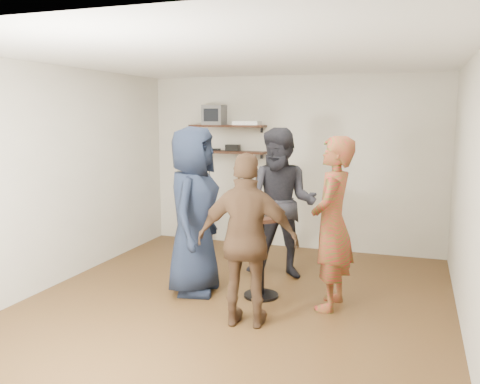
# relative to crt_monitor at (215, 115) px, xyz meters

# --- Properties ---
(room) EXTENTS (4.58, 5.08, 2.68)m
(room) POSITION_rel_crt_monitor_xyz_m (1.21, -2.38, -0.72)
(room) COLOR #422915
(room) RESTS_ON ground
(shelf_upper) EXTENTS (1.20, 0.25, 0.04)m
(shelf_upper) POSITION_rel_crt_monitor_xyz_m (0.21, 0.00, -0.17)
(shelf_upper) COLOR black
(shelf_upper) RESTS_ON room
(shelf_lower) EXTENTS (1.20, 0.25, 0.04)m
(shelf_lower) POSITION_rel_crt_monitor_xyz_m (0.21, 0.00, -0.57)
(shelf_lower) COLOR black
(shelf_lower) RESTS_ON room
(crt_monitor) EXTENTS (0.32, 0.30, 0.30)m
(crt_monitor) POSITION_rel_crt_monitor_xyz_m (0.00, 0.00, 0.00)
(crt_monitor) COLOR #59595B
(crt_monitor) RESTS_ON shelf_upper
(dvd_deck) EXTENTS (0.40, 0.24, 0.06)m
(dvd_deck) POSITION_rel_crt_monitor_xyz_m (0.53, 0.00, -0.12)
(dvd_deck) COLOR silver
(dvd_deck) RESTS_ON shelf_upper
(radio) EXTENTS (0.22, 0.10, 0.10)m
(radio) POSITION_rel_crt_monitor_xyz_m (0.30, 0.00, -0.50)
(radio) COLOR black
(radio) RESTS_ON shelf_lower
(power_strip) EXTENTS (0.30, 0.05, 0.03)m
(power_strip) POSITION_rel_crt_monitor_xyz_m (-0.08, 0.05, -0.54)
(power_strip) COLOR black
(power_strip) RESTS_ON shelf_lower
(side_table) EXTENTS (0.46, 0.46, 0.55)m
(side_table) POSITION_rel_crt_monitor_xyz_m (-0.22, -0.27, -1.56)
(side_table) COLOR black
(side_table) RESTS_ON room
(vase_lilies) EXTENTS (0.20, 0.21, 1.07)m
(vase_lilies) POSITION_rel_crt_monitor_xyz_m (-0.22, -0.27, -1.13)
(vase_lilies) COLOR silver
(vase_lilies) RESTS_ON side_table
(drinks_table) EXTENTS (0.51, 0.51, 0.93)m
(drinks_table) POSITION_rel_crt_monitor_xyz_m (1.41, -2.12, -1.42)
(drinks_table) COLOR black
(drinks_table) RESTS_ON room
(wine_glass_fl) EXTENTS (0.07, 0.07, 0.21)m
(wine_glass_fl) POSITION_rel_crt_monitor_xyz_m (1.35, -2.16, -0.95)
(wine_glass_fl) COLOR silver
(wine_glass_fl) RESTS_ON drinks_table
(wine_glass_fr) EXTENTS (0.07, 0.07, 0.22)m
(wine_glass_fr) POSITION_rel_crt_monitor_xyz_m (1.46, -2.15, -0.94)
(wine_glass_fr) COLOR silver
(wine_glass_fr) RESTS_ON drinks_table
(wine_glass_bl) EXTENTS (0.07, 0.07, 0.21)m
(wine_glass_bl) POSITION_rel_crt_monitor_xyz_m (1.39, -2.05, -0.95)
(wine_glass_bl) COLOR silver
(wine_glass_bl) RESTS_ON drinks_table
(wine_glass_br) EXTENTS (0.07, 0.07, 0.21)m
(wine_glass_br) POSITION_rel_crt_monitor_xyz_m (1.44, -2.11, -0.95)
(wine_glass_br) COLOR silver
(wine_glass_br) RESTS_ON drinks_table
(person_plaid) EXTENTS (0.48, 0.69, 1.81)m
(person_plaid) POSITION_rel_crt_monitor_xyz_m (2.19, -2.17, -1.11)
(person_plaid) COLOR red
(person_plaid) RESTS_ON room
(person_dark) EXTENTS (0.92, 0.73, 1.87)m
(person_dark) POSITION_rel_crt_monitor_xyz_m (1.43, -1.34, -1.08)
(person_dark) COLOR black
(person_dark) RESTS_ON room
(person_navy) EXTENTS (0.72, 1.00, 1.90)m
(person_navy) POSITION_rel_crt_monitor_xyz_m (0.63, -2.22, -1.07)
(person_navy) COLOR black
(person_navy) RESTS_ON room
(person_brown) EXTENTS (1.02, 0.53, 1.67)m
(person_brown) POSITION_rel_crt_monitor_xyz_m (1.50, -2.90, -1.18)
(person_brown) COLOR #49311F
(person_brown) RESTS_ON room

